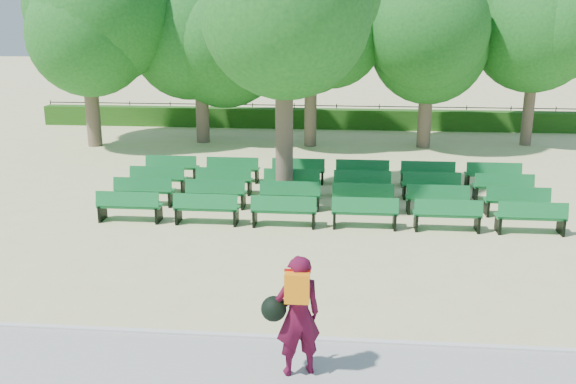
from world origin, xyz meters
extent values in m
plane|color=beige|center=(0.00, 0.00, 0.00)|extent=(120.00, 120.00, 0.00)
cube|color=#A4A5A0|center=(0.00, -7.40, 0.03)|extent=(30.00, 2.20, 0.06)
cube|color=silver|center=(0.00, -6.25, 0.05)|extent=(30.00, 0.12, 0.10)
cube|color=#235616|center=(0.00, 14.00, 0.45)|extent=(26.00, 0.70, 0.90)
cube|color=#137133|center=(0.98, 1.86, 0.41)|extent=(1.68, 0.53, 0.06)
cube|color=#137133|center=(0.98, 1.67, 0.65)|extent=(1.66, 0.20, 0.39)
cylinder|color=brown|center=(-0.25, 2.02, 1.77)|extent=(0.50, 0.50, 3.54)
ellipsoid|color=#1C661F|center=(-0.25, 2.02, 4.87)|extent=(4.85, 4.85, 4.36)
imported|color=#490A24|center=(0.86, -7.26, 1.00)|extent=(0.80, 0.66, 1.88)
cube|color=orange|center=(0.86, -7.47, 1.54)|extent=(0.35, 0.18, 0.44)
sphere|color=black|center=(0.51, -7.32, 1.12)|extent=(0.38, 0.38, 0.38)
camera|label=1|loc=(1.51, -15.78, 5.30)|focal=40.00mm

